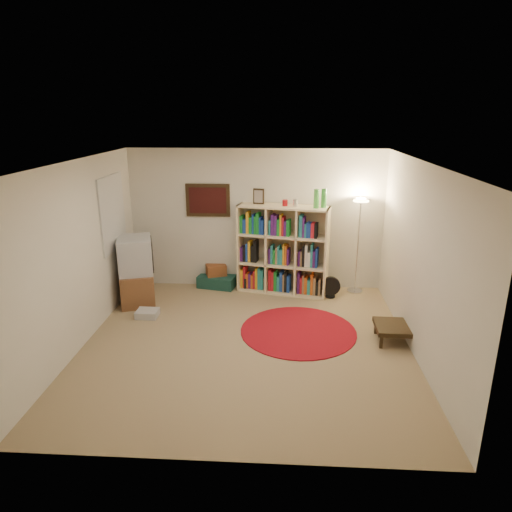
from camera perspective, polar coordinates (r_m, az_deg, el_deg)
The scene contains 12 objects.
room at distance 6.03m, azimuth -1.78°, elevation -0.10°, with size 4.54×4.54×2.54m.
bookshelf at distance 8.02m, azimuth 3.23°, elevation 0.64°, with size 1.63×0.77×1.88m.
floor_lamp at distance 8.02m, azimuth 12.89°, elevation 5.10°, with size 0.38×0.38×1.71m.
floor_fan at distance 8.03m, azimuth 9.31°, elevation -3.85°, with size 0.33×0.18×0.38m.
tv_stand at distance 7.88m, azimuth -14.68°, elevation -1.88°, with size 0.74×0.90×1.13m.
dvd_box at distance 7.44m, azimuth -13.42°, elevation -7.00°, with size 0.34×0.29×0.11m.
suitcase at distance 8.47m, azimuth -4.83°, elevation -3.09°, with size 0.75×0.56×0.22m.
wicker_basket at distance 8.41m, azimuth -5.00°, elevation -1.75°, with size 0.41×0.35×0.20m.
duffel_bag at distance 8.38m, azimuth -0.53°, elevation -3.25°, with size 0.37×0.32×0.22m.
paper_towel at distance 8.25m, azimuth 0.71°, elevation -3.52°, with size 0.14×0.14×0.24m.
red_rug at distance 6.84m, azimuth 5.30°, elevation -9.31°, with size 1.70×1.70×0.02m.
side_table at distance 6.74m, azimuth 16.97°, elevation -8.57°, with size 0.55×0.55×0.25m.
Camera 1 is at (0.47, -5.67, 3.10)m, focal length 32.00 mm.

